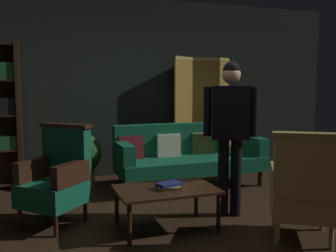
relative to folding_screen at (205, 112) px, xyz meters
name	(u,v)px	position (x,y,z in m)	size (l,w,h in m)	color
ground_plane	(194,224)	(-1.22, -2.32, -0.99)	(10.00, 10.00, 0.00)	black
back_wall	(133,88)	(-1.22, 0.13, 0.41)	(7.20, 0.10, 2.80)	black
folding_screen	(205,112)	(0.00, 0.00, 0.00)	(1.25, 0.38, 1.90)	olive
velvet_couch	(188,154)	(-0.67, -0.86, -0.53)	(2.12, 0.78, 0.88)	black
coffee_table	(166,193)	(-1.53, -2.34, -0.61)	(1.00, 0.64, 0.42)	black
armchair_gilt_accent	(303,189)	(-0.43, -3.03, -0.50)	(0.80, 0.79, 1.04)	tan
armchair_wing_left	(57,178)	(-2.55, -1.80, -0.50)	(0.82, 0.82, 1.04)	black
standing_figure	(230,124)	(-0.74, -2.20, 0.04)	(0.54, 0.36, 1.70)	black
potted_plant	(84,157)	(-2.11, -0.51, -0.54)	(0.48, 0.48, 0.77)	brown
book_tan_leather	(169,187)	(-1.51, -2.36, -0.55)	(0.21, 0.19, 0.03)	#9E7A47
book_navy_cloth	(169,184)	(-1.51, -2.36, -0.52)	(0.24, 0.15, 0.03)	navy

